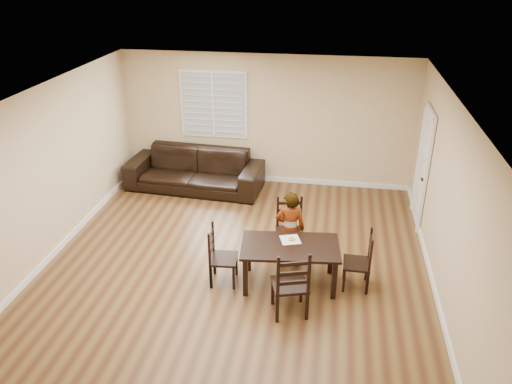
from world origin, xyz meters
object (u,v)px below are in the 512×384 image
chair_right (364,263)px  child (290,229)px  chair_far (292,289)px  sofa (195,170)px  donut (291,238)px  chair_near (289,227)px  chair_left (216,257)px  dining_table (290,251)px

chair_right → child: 1.22m
chair_far → child: size_ratio=0.82×
child → sofa: size_ratio=0.46×
chair_right → donut: (-1.08, 0.06, 0.27)m
chair_far → child: 1.29m
donut → sofa: size_ratio=0.04×
chair_right → child: child is taller
chair_near → chair_left: (-0.98, -1.02, -0.02)m
chair_near → sofa: bearing=126.0°
chair_right → donut: 1.11m
child → donut: (0.05, -0.35, 0.05)m
chair_left → sofa: 3.36m
chair_far → chair_right: bearing=-155.4°
chair_near → chair_far: (0.21, -1.67, 0.03)m
chair_far → donut: chair_far is taller
child → donut: size_ratio=12.45×
dining_table → chair_left: size_ratio=1.61×
sofa → chair_far: bearing=-53.8°
donut → dining_table: bearing=-90.4°
chair_far → chair_near: bearing=-99.8°
chair_near → chair_far: size_ratio=0.93×
chair_near → dining_table: bearing=-93.4°
chair_left → chair_near: bearing=-48.8°
dining_table → sofa: size_ratio=0.54×
dining_table → chair_far: 0.78m
chair_near → chair_far: 1.68m
chair_right → child: (-1.13, 0.41, 0.22)m
chair_left → chair_far: bearing=-123.9°
chair_left → chair_right: bearing=-89.5°
chair_left → child: child is taller
dining_table → child: size_ratio=1.17×
chair_right → sofa: (-3.36, 2.92, -0.01)m
child → chair_left: bearing=24.0°
child → sofa: child is taller
chair_far → donut: (-0.10, 0.92, 0.22)m
dining_table → chair_right: 1.09m
chair_left → chair_right: 2.17m
dining_table → chair_right: bearing=-0.7°
dining_table → chair_left: 1.09m
donut → chair_far: bearing=-83.6°
chair_far → sofa: chair_far is taller
chair_near → child: child is taller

